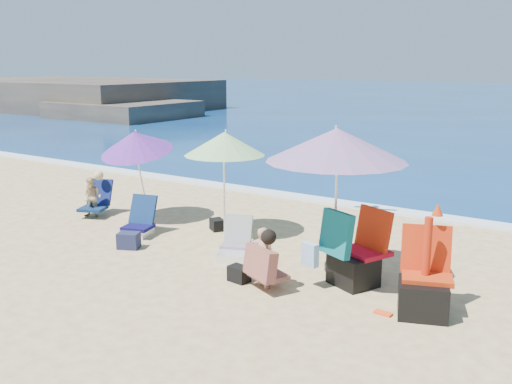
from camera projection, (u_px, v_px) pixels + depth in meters
The scene contains 18 objects.
ground at pixel (235, 282), 8.28m from camera, with size 120.00×120.00×0.00m.
foam at pixel (373, 208), 12.41m from camera, with size 120.00×0.50×0.04m.
headland at pixel (77, 100), 38.92m from camera, with size 20.50×11.50×2.60m.
umbrella_turquoise at pixel (337, 145), 7.89m from camera, with size 2.41×2.41×2.24m.
umbrella_striped at pixel (225, 144), 10.17m from camera, with size 1.78×1.78×1.92m.
umbrella_blue at pixel (135, 142), 11.14m from camera, with size 1.66×1.71×1.92m.
furled_umbrella at pixel (428, 254), 7.18m from camera, with size 0.19×0.39×1.36m.
chair_navy at pixel (138, 225), 10.49m from camera, with size 0.67×0.73×0.70m.
chair_rainbow at pixel (235, 248), 9.26m from camera, with size 0.72×0.85×0.64m.
camp_chair_left at pixel (424, 289), 7.17m from camera, with size 0.78×0.88×1.07m.
camp_chair_right at pixel (352, 258), 8.09m from camera, with size 1.06×1.08×1.12m.
person_center at pixel (263, 259), 7.95m from camera, with size 0.64×0.68×0.88m.
person_left at pixel (93, 197), 11.70m from camera, with size 0.72×0.85×0.91m.
bag_navy_a at pixel (129, 240), 9.75m from camera, with size 0.42×0.37×0.27m.
bag_black_a at pixel (217, 225), 10.80m from camera, with size 0.36×0.34×0.22m.
bag_tan at pixel (261, 248), 9.40m from camera, with size 0.34×0.29×0.25m.
bag_black_b at pixel (239, 274), 8.28m from camera, with size 0.32×0.24×0.23m.
orange_item at pixel (383, 313), 7.21m from camera, with size 0.23×0.12×0.03m.
Camera 1 is at (4.57, -6.32, 3.09)m, focal length 40.49 mm.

